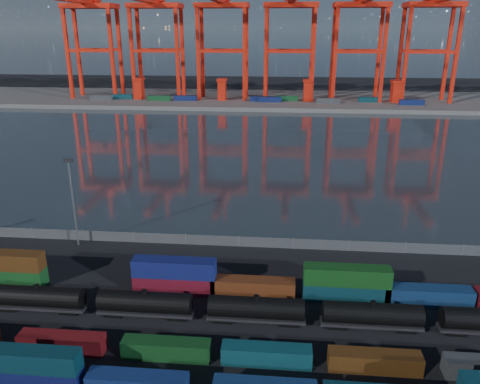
{
  "coord_description": "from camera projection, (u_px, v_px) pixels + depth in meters",
  "views": [
    {
      "loc": [
        7.27,
        -50.15,
        38.28
      ],
      "look_at": [
        0.0,
        30.0,
        10.0
      ],
      "focal_mm": 35.0,
      "sensor_mm": 36.0,
      "label": 1
    }
  ],
  "objects": [
    {
      "name": "ground",
      "position": [
        219.0,
        341.0,
        60.43
      ],
      "size": [
        700.0,
        700.0,
        0.0
      ],
      "primitive_type": "plane",
      "color": "black",
      "rests_on": "ground"
    },
    {
      "name": "harbor_water",
      "position": [
        260.0,
        147.0,
        159.08
      ],
      "size": [
        700.0,
        700.0,
        0.0
      ],
      "primitive_type": "plane",
      "color": "#273239",
      "rests_on": "ground"
    },
    {
      "name": "far_quay",
      "position": [
        269.0,
        100.0,
        257.41
      ],
      "size": [
        700.0,
        70.0,
        2.0
      ],
      "primitive_type": "cube",
      "color": "#514F4C",
      "rests_on": "ground"
    },
    {
      "name": "container_row_mid",
      "position": [
        266.0,
        355.0,
        56.17
      ],
      "size": [
        140.52,
        2.21,
        2.35
      ],
      "color": "#434648",
      "rests_on": "ground"
    },
    {
      "name": "container_row_north",
      "position": [
        146.0,
        278.0,
        71.54
      ],
      "size": [
        142.13,
        2.57,
        5.47
      ],
      "color": "navy",
      "rests_on": "ground"
    },
    {
      "name": "tanker_string",
      "position": [
        91.0,
        301.0,
        65.7
      ],
      "size": [
        122.02,
        2.91,
        4.16
      ],
      "color": "black",
      "rests_on": "ground"
    },
    {
      "name": "waterfront_fence",
      "position": [
        239.0,
        241.0,
        86.41
      ],
      "size": [
        160.12,
        0.12,
        2.2
      ],
      "color": "#595B5E",
      "rests_on": "ground"
    },
    {
      "name": "yard_light_mast",
      "position": [
        73.0,
        198.0,
        84.33
      ],
      "size": [
        1.6,
        0.4,
        16.6
      ],
      "color": "slate",
      "rests_on": "ground"
    },
    {
      "name": "gantry_cranes",
      "position": [
        256.0,
        17.0,
        237.47
      ],
      "size": [
        202.33,
        52.48,
        71.07
      ],
      "color": "red",
      "rests_on": "ground"
    },
    {
      "name": "quay_containers",
      "position": [
        248.0,
        99.0,
        243.92
      ],
      "size": [
        172.58,
        10.99,
        2.6
      ],
      "color": "navy",
      "rests_on": "far_quay"
    },
    {
      "name": "straddle_carriers",
      "position": [
        264.0,
        89.0,
        245.97
      ],
      "size": [
        140.0,
        7.0,
        11.1
      ],
      "color": "red",
      "rests_on": "far_quay"
    }
  ]
}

